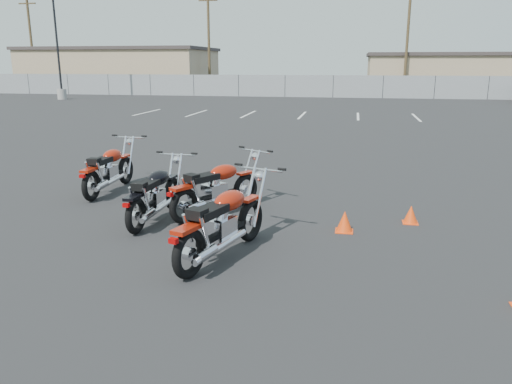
% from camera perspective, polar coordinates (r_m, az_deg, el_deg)
% --- Properties ---
extents(ground, '(120.00, 120.00, 0.00)m').
position_cam_1_polar(ground, '(8.09, -2.21, -5.44)').
color(ground, black).
rests_on(ground, ground).
extents(motorcycle_front_red, '(0.88, 2.28, 1.12)m').
position_cam_1_polar(motorcycle_front_red, '(11.38, -16.43, 2.50)').
color(motorcycle_front_red, black).
rests_on(motorcycle_front_red, ground).
extents(motorcycle_second_black, '(0.85, 2.21, 1.08)m').
position_cam_1_polar(motorcycle_second_black, '(9.08, -11.44, -0.24)').
color(motorcycle_second_black, black).
rests_on(motorcycle_second_black, ground).
extents(motorcycle_third_red, '(1.57, 2.17, 1.12)m').
position_cam_1_polar(motorcycle_third_red, '(9.29, -4.54, 0.47)').
color(motorcycle_third_red, black).
rests_on(motorcycle_third_red, ground).
extents(motorcycle_rear_red, '(1.21, 2.37, 1.17)m').
position_cam_1_polar(motorcycle_rear_red, '(7.19, -3.82, -3.55)').
color(motorcycle_rear_red, black).
rests_on(motorcycle_rear_red, ground).
extents(training_cone_near, '(0.30, 0.30, 0.35)m').
position_cam_1_polar(training_cone_near, '(8.54, 10.09, -3.32)').
color(training_cone_near, '#FF440D').
rests_on(training_cone_near, ground).
extents(training_cone_extra, '(0.27, 0.27, 0.32)m').
position_cam_1_polar(training_cone_extra, '(9.27, 17.27, -2.45)').
color(training_cone_extra, '#FF440D').
rests_on(training_cone_extra, ground).
extents(light_pole_west, '(0.80, 0.70, 9.79)m').
position_cam_1_polar(light_pole_west, '(42.62, -21.56, 13.21)').
color(light_pole_west, gray).
rests_on(light_pole_west, ground).
extents(chainlink_fence, '(80.06, 0.06, 1.80)m').
position_cam_1_polar(chainlink_fence, '(42.48, 8.81, 11.84)').
color(chainlink_fence, gray).
rests_on(chainlink_fence, ground).
extents(tan_building_west, '(18.40, 10.40, 4.30)m').
position_cam_1_polar(tan_building_west, '(54.82, -15.11, 13.40)').
color(tan_building_west, tan).
rests_on(tan_building_west, ground).
extents(tan_building_east, '(14.40, 9.40, 3.70)m').
position_cam_1_polar(tan_building_east, '(52.06, 20.63, 12.62)').
color(tan_building_east, tan).
rests_on(tan_building_east, ground).
extents(utility_pole_a, '(1.80, 0.24, 9.00)m').
position_cam_1_polar(utility_pole_a, '(56.26, -24.28, 15.25)').
color(utility_pole_a, '#40321E').
rests_on(utility_pole_a, ground).
extents(utility_pole_b, '(1.80, 0.24, 9.00)m').
position_cam_1_polar(utility_pole_b, '(49.39, -5.41, 16.69)').
color(utility_pole_b, '#40321E').
rests_on(utility_pole_b, ground).
extents(utility_pole_c, '(1.80, 0.24, 9.00)m').
position_cam_1_polar(utility_pole_c, '(46.63, 16.91, 16.28)').
color(utility_pole_c, '#40321E').
rests_on(utility_pole_c, ground).
extents(parking_line_stripes, '(15.12, 4.00, 0.01)m').
position_cam_1_polar(parking_line_stripes, '(27.86, 2.19, 8.82)').
color(parking_line_stripes, silver).
rests_on(parking_line_stripes, ground).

